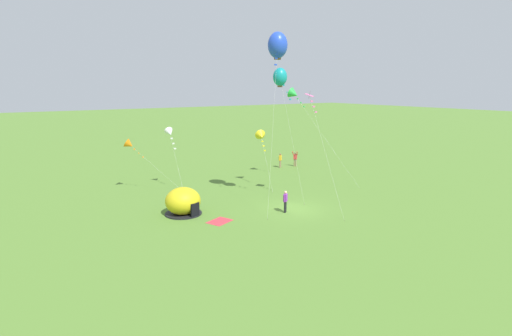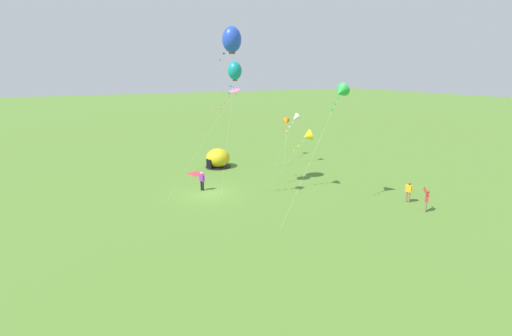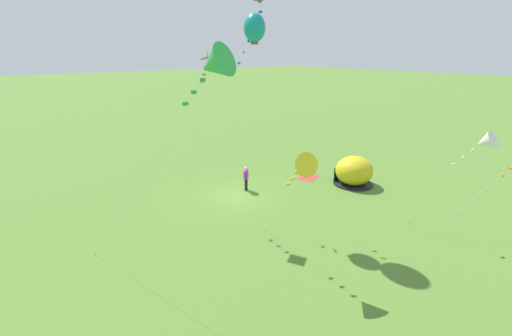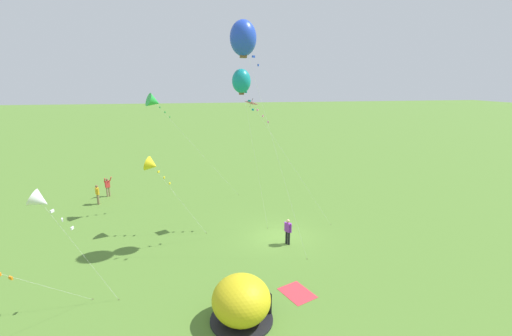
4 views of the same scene
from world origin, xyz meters
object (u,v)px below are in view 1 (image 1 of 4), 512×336
Objects in this scene: person_with_toddler at (295,158)px; kite_green at (294,94)px; person_strolling at (285,200)px; kite_orange at (130,145)px; kite_blue at (278,45)px; kite_yellow at (261,136)px; kite_white at (170,133)px; kite_pink at (311,101)px; popup_tent at (183,202)px; person_center_field at (280,160)px; kite_teal at (280,77)px.

person_with_toddler is 10.39m from kite_green.
kite_orange is at bearing 120.48° from person_strolling.
kite_blue is 10.22m from kite_yellow.
kite_white is 0.63× the size of kite_pink.
kite_green is at bearing 17.89° from popup_tent.
kite_green reaches higher than kite_white.
kite_orange is at bearing 129.90° from kite_blue.
person_with_toddler is 0.14× the size of kite_blue.
person_strolling is (-12.15, -13.74, -0.03)m from person_with_toddler.
kite_blue is at bearing -128.40° from person_center_field.
kite_blue is 1.45× the size of kite_green.
kite_white is at bearing 118.82° from kite_blue.
kite_white is 3.82m from kite_orange.
kite_white is at bearing 125.76° from kite_pink.
kite_white reaches higher than person_center_field.
person_strolling is at bearing -30.43° from popup_tent.
popup_tent is at bearing -155.88° from kite_yellow.
kite_green reaches higher than person_strolling.
kite_pink is at bearing -119.16° from kite_green.
kite_green is 8.69m from kite_teal.
popup_tent is 1.63× the size of person_center_field.
kite_teal is at bearing 62.72° from person_strolling.
kite_blue is 2.36× the size of kite_white.
kite_green is at bearing 43.37° from kite_teal.
kite_white is at bearing 162.34° from kite_green.
kite_white is (-5.36, 9.75, -7.46)m from kite_blue.
kite_orange is at bearing 163.00° from kite_green.
kite_green is (11.92, -3.79, 3.53)m from kite_white.
popup_tent is at bearing -83.30° from kite_orange.
kite_green reaches higher than popup_tent.
kite_white is (2.47, 8.44, 4.30)m from popup_tent.
kite_white is 0.53× the size of kite_teal.
person_with_toddler is 10.68m from kite_yellow.
kite_green is at bearing 48.47° from person_strolling.
kite_blue is 2.82× the size of kite_orange.
popup_tent is 19.75m from person_center_field.
kite_teal is 1.20× the size of kite_pink.
kite_blue reaches higher than kite_yellow.
kite_teal is at bearing -110.46° from kite_yellow.
kite_pink is (-6.55, -12.71, 7.50)m from person_center_field.
kite_pink reaches higher than kite_orange.
kite_green is (-2.54, -5.52, 7.86)m from person_center_field.
person_strolling is (6.76, -3.97, -0.03)m from popup_tent.
kite_blue reaches higher than kite_white.
person_center_field is at bearing 40.07° from kite_yellow.
person_center_field is 0.19× the size of kite_pink.
kite_blue reaches higher than popup_tent.
person_strolling is 0.12× the size of kite_blue.
person_strolling is at bearing -112.09° from kite_blue.
person_with_toddler is 0.39× the size of kite_orange.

